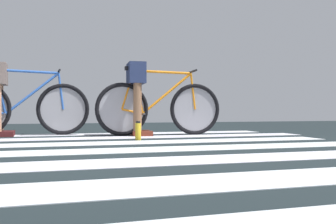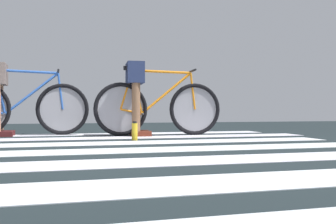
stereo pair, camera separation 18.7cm
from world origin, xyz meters
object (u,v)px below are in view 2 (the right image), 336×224
at_px(cyclist_1_of_2, 135,89).
at_px(bicycle_2_of_2, 23,107).
at_px(water_bottle, 135,131).
at_px(bicycle_1_of_2, 158,107).

height_order(cyclist_1_of_2, bicycle_2_of_2, cyclist_1_of_2).
bearing_deg(water_bottle, bicycle_2_of_2, 138.64).
distance_m(bicycle_1_of_2, cyclist_1_of_2, 0.40).
bearing_deg(bicycle_1_of_2, bicycle_2_of_2, 169.91).
bearing_deg(water_bottle, bicycle_1_of_2, 58.33).
distance_m(cyclist_1_of_2, bicycle_2_of_2, 1.54).
distance_m(cyclist_1_of_2, water_bottle, 0.92).
height_order(cyclist_1_of_2, water_bottle, cyclist_1_of_2).
bearing_deg(bicycle_2_of_2, water_bottle, -43.47).
xyz_separation_m(cyclist_1_of_2, bicycle_2_of_2, (-1.46, 0.42, -0.25)).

